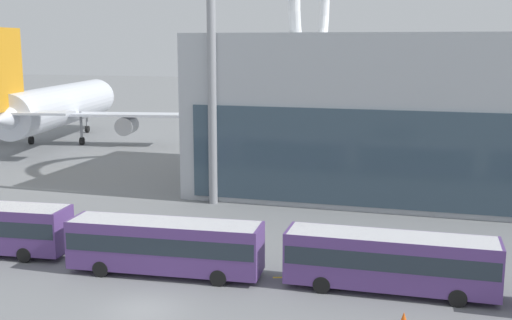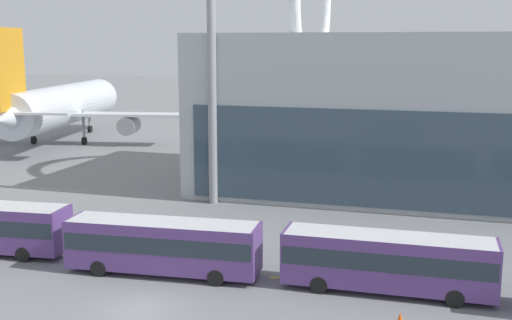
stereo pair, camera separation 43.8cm
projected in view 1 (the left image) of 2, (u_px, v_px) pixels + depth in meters
ground_plane at (143, 309)px, 34.42m from camera, size 440.00×440.00×0.00m
airliner_at_gate_near at (58, 106)px, 90.06m from camera, size 36.44×36.95×15.82m
airliner_at_gate_far at (490, 116)px, 79.41m from camera, size 36.77×35.80×12.98m
shuttle_bus_2 at (165, 243)px, 39.35m from camera, size 12.16×3.64×3.36m
shuttle_bus_3 at (390, 259)px, 36.57m from camera, size 12.03×3.00×3.36m
floodlight_mast at (211, 4)px, 54.11m from camera, size 2.34×2.34×30.35m
lane_stripe_3 at (346, 276)px, 39.38m from camera, size 8.56×3.30×0.01m
traffic_cone_1 at (404, 319)px, 32.41m from camera, size 0.62×0.62×0.73m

